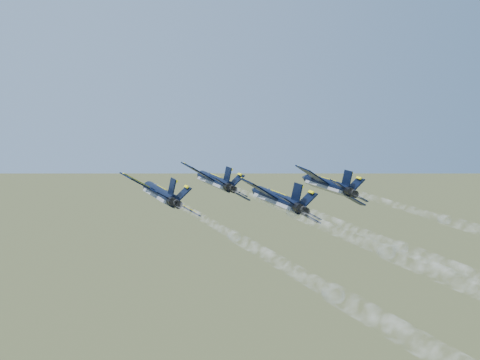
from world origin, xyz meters
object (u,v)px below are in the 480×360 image
object	(u,v)px
jet_right	(327,185)
jet_slot	(277,199)
jet_lead	(214,181)
jet_left	(160,194)

from	to	relation	value
jet_right	jet_slot	distance (m)	15.55
jet_right	jet_slot	size ratio (longest dim) A/B	1.00
jet_lead	jet_slot	bearing A→B (deg)	-88.54
jet_left	jet_slot	size ratio (longest dim) A/B	1.00
jet_lead	jet_slot	size ratio (longest dim) A/B	1.00
jet_lead	jet_right	bearing A→B (deg)	-38.12
jet_slot	jet_right	bearing A→B (deg)	39.43
jet_left	jet_slot	distance (m)	14.80
jet_right	jet_left	bearing A→B (deg)	-179.46
jet_left	jet_right	bearing A→B (deg)	0.54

